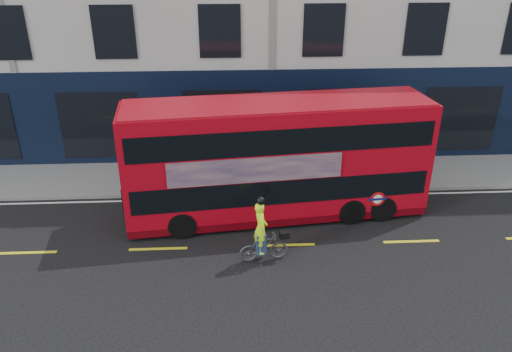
{
  "coord_description": "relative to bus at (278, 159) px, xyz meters",
  "views": [
    {
      "loc": [
        -1.64,
        -11.62,
        8.74
      ],
      "look_at": [
        -0.9,
        2.45,
        1.98
      ],
      "focal_mm": 35.0,
      "sensor_mm": 36.0,
      "label": 1
    }
  ],
  "objects": [
    {
      "name": "road_edge_line",
      "position": [
        0.1,
        1.18,
        -2.07
      ],
      "size": [
        58.0,
        0.1,
        0.01
      ],
      "primitive_type": "cube",
      "color": "silver",
      "rests_on": "ground"
    },
    {
      "name": "pavement",
      "position": [
        0.1,
        2.98,
        -2.02
      ],
      "size": [
        60.0,
        3.0,
        0.12
      ],
      "primitive_type": "cube",
      "color": "gray",
      "rests_on": "ground"
    },
    {
      "name": "bus",
      "position": [
        0.0,
        0.0,
        0.0
      ],
      "size": [
        10.24,
        3.35,
        4.05
      ],
      "rotation": [
        0.0,
        0.0,
        0.11
      ],
      "color": "#AF0715",
      "rests_on": "ground"
    },
    {
      "name": "cyclist",
      "position": [
        -0.7,
        -2.78,
        -1.34
      ],
      "size": [
        1.51,
        0.64,
        2.15
      ],
      "rotation": [
        0.0,
        0.0,
        0.14
      ],
      "color": "#4E5154",
      "rests_on": "ground"
    },
    {
      "name": "kerb",
      "position": [
        0.1,
        1.48,
        -2.01
      ],
      "size": [
        60.0,
        0.12,
        0.13
      ],
      "primitive_type": "cube",
      "color": "gray",
      "rests_on": "ground"
    },
    {
      "name": "lane_dashes",
      "position": [
        0.1,
        -2.02,
        -2.07
      ],
      "size": [
        58.0,
        0.12,
        0.01
      ],
      "primitive_type": null,
      "color": "yellow",
      "rests_on": "ground"
    },
    {
      "name": "ground",
      "position": [
        0.1,
        -3.52,
        -2.08
      ],
      "size": [
        120.0,
        120.0,
        0.0
      ],
      "primitive_type": "plane",
      "color": "black",
      "rests_on": "ground"
    }
  ]
}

